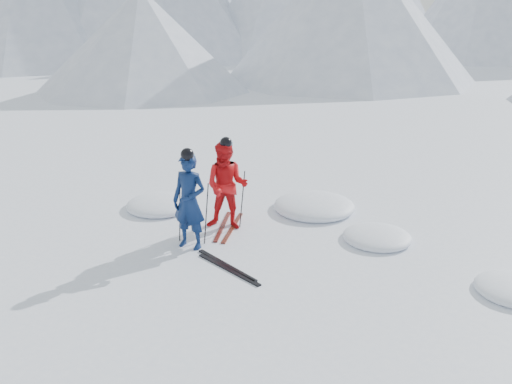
% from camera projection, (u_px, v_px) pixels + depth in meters
% --- Properties ---
extents(ground, '(160.00, 160.00, 0.00)m').
position_uv_depth(ground, '(317.00, 262.00, 10.48)').
color(ground, white).
rests_on(ground, ground).
extents(skier_blue, '(0.77, 0.55, 1.98)m').
position_uv_depth(skier_blue, '(189.00, 201.00, 10.79)').
color(skier_blue, '#0C1F4A').
rests_on(skier_blue, ground).
extents(skier_red, '(1.06, 0.89, 1.96)m').
position_uv_depth(skier_red, '(227.00, 186.00, 11.73)').
color(skier_red, red).
rests_on(skier_red, ground).
extents(pole_blue_left, '(0.13, 0.09, 1.32)m').
position_uv_depth(pole_blue_left, '(180.00, 212.00, 11.13)').
color(pole_blue_left, black).
rests_on(pole_blue_left, ground).
extents(pole_blue_right, '(0.13, 0.08, 1.32)m').
position_uv_depth(pole_blue_right, '(206.00, 214.00, 11.05)').
color(pole_blue_right, black).
rests_on(pole_blue_right, ground).
extents(pole_red_left, '(0.13, 0.10, 1.30)m').
position_uv_depth(pole_red_left, '(219.00, 195.00, 12.16)').
color(pole_red_left, black).
rests_on(pole_red_left, ground).
extents(pole_red_right, '(0.13, 0.09, 1.30)m').
position_uv_depth(pole_red_right, '(242.00, 199.00, 11.89)').
color(pole_red_right, black).
rests_on(pole_red_right, ground).
extents(ski_worn_left, '(0.43, 1.68, 0.03)m').
position_uv_depth(ski_worn_left, '(223.00, 226.00, 12.09)').
color(ski_worn_left, black).
rests_on(ski_worn_left, ground).
extents(ski_worn_right, '(0.31, 1.70, 0.03)m').
position_uv_depth(ski_worn_right, '(233.00, 228.00, 12.02)').
color(ski_worn_right, black).
rests_on(ski_worn_right, ground).
extents(ski_loose_a, '(1.52, 0.93, 0.03)m').
position_uv_depth(ski_loose_a, '(226.00, 265.00, 10.31)').
color(ski_loose_a, black).
rests_on(ski_loose_a, ground).
extents(ski_loose_b, '(1.54, 0.88, 0.03)m').
position_uv_depth(ski_loose_b, '(228.00, 269.00, 10.15)').
color(ski_loose_b, black).
rests_on(ski_loose_b, ground).
extents(snow_lumps, '(9.24, 4.40, 0.43)m').
position_uv_depth(snow_lumps, '(303.00, 222.00, 12.33)').
color(snow_lumps, white).
rests_on(snow_lumps, ground).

